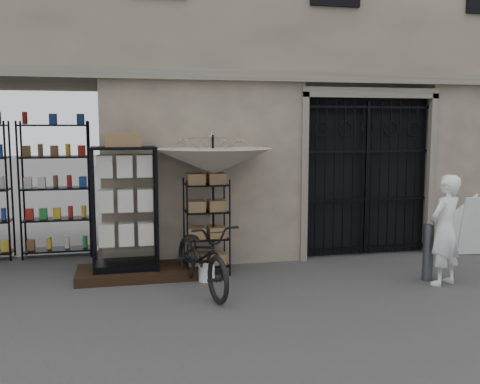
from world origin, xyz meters
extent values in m
plane|color=black|center=(0.00, 0.00, 0.00)|extent=(80.00, 80.00, 0.00)
cube|color=gray|center=(0.00, 4.00, 4.50)|extent=(14.00, 4.00, 9.00)
cube|color=black|center=(-4.50, 2.80, 1.50)|extent=(3.00, 1.70, 3.00)
cube|color=black|center=(-4.55, 3.30, 1.25)|extent=(2.70, 0.50, 2.50)
cube|color=black|center=(1.75, 2.28, 1.50)|extent=(2.50, 0.06, 3.00)
cube|color=black|center=(1.75, 2.12, 1.45)|extent=(0.05, 0.05, 2.80)
cube|color=black|center=(-2.40, 1.55, 0.07)|extent=(2.00, 0.90, 0.15)
cube|color=black|center=(-2.62, 1.57, 0.20)|extent=(1.08, 0.80, 0.11)
cube|color=silver|center=(-2.69, 1.27, 1.12)|extent=(0.88, 0.22, 1.81)
cube|color=silver|center=(-2.62, 1.57, 1.01)|extent=(0.90, 0.61, 1.51)
cube|color=olive|center=(-2.62, 1.57, 2.14)|extent=(0.62, 0.52, 0.22)
cube|color=black|center=(-1.33, 1.55, 0.78)|extent=(0.80, 0.67, 1.56)
cube|color=olive|center=(-1.33, 1.55, 0.73)|extent=(0.68, 0.55, 1.17)
cylinder|color=black|center=(-1.22, 1.51, 1.13)|extent=(0.05, 0.05, 2.27)
imported|color=#B1A598|center=(-1.22, 1.51, 1.96)|extent=(2.10, 2.13, 1.52)
cylinder|color=white|center=(-1.40, 1.11, 0.12)|extent=(0.31, 0.31, 0.25)
imported|color=black|center=(-1.54, 0.64, 0.00)|extent=(0.90, 1.16, 1.97)
cylinder|color=#4D525A|center=(1.99, 0.40, 0.44)|extent=(0.22, 0.22, 0.89)
imported|color=white|center=(2.10, 0.15, 0.00)|extent=(1.27, 1.79, 0.40)
cube|color=silver|center=(3.69, 1.60, 0.57)|extent=(0.56, 0.34, 1.11)
cube|color=silver|center=(3.74, 1.93, 0.57)|extent=(0.56, 0.34, 1.11)
camera|label=1|loc=(-2.64, -6.95, 2.40)|focal=40.00mm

